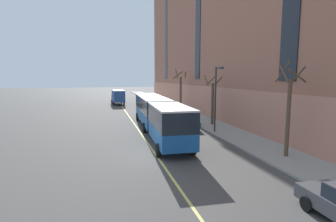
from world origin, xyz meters
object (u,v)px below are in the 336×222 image
(street_tree_mid_block, at_px, (289,109))
(street_lamp, at_px, (216,92))
(city_bus, at_px, (157,113))
(street_tree_far_downtown, at_px, (180,91))
(parked_car_darkgray_0, at_px, (162,108))
(box_truck, at_px, (118,96))
(parked_car_green_4, at_px, (187,121))
(street_tree_far_uptown, at_px, (212,100))
(parked_car_silver_3, at_px, (152,103))

(street_tree_mid_block, relative_size, street_lamp, 1.03)
(city_bus, relative_size, street_tree_far_downtown, 2.88)
(parked_car_darkgray_0, height_order, box_truck, box_truck)
(parked_car_green_4, bearing_deg, street_tree_mid_block, -74.46)
(street_tree_mid_block, height_order, street_tree_far_uptown, street_tree_mid_block)
(parked_car_green_4, distance_m, street_tree_mid_block, 12.96)
(city_bus, distance_m, parked_car_darkgray_0, 15.15)
(street_tree_mid_block, relative_size, street_tree_far_uptown, 1.17)
(parked_car_silver_3, distance_m, street_tree_mid_block, 33.56)
(parked_car_darkgray_0, xyz_separation_m, box_truck, (-6.11, 14.22, 0.94))
(parked_car_silver_3, xyz_separation_m, street_tree_mid_block, (3.34, -33.28, 2.70))
(city_bus, xyz_separation_m, box_truck, (-2.25, 28.82, -0.31))
(parked_car_darkgray_0, distance_m, street_lamp, 17.11)
(city_bus, distance_m, box_truck, 28.91)
(parked_car_green_4, height_order, street_tree_mid_block, street_tree_mid_block)
(street_tree_far_uptown, bearing_deg, box_truck, 109.37)
(parked_car_silver_3, height_order, street_tree_far_downtown, street_tree_far_downtown)
(city_bus, distance_m, street_tree_far_uptown, 7.51)
(parked_car_darkgray_0, bearing_deg, street_tree_mid_block, -82.65)
(box_truck, bearing_deg, street_tree_mid_block, -76.67)
(street_tree_far_uptown, bearing_deg, parked_car_silver_3, 99.29)
(city_bus, xyz_separation_m, street_lamp, (5.67, -2.06, 2.17))
(parked_car_darkgray_0, height_order, street_tree_mid_block, street_tree_mid_block)
(parked_car_green_4, bearing_deg, parked_car_silver_3, 89.84)
(parked_car_silver_3, distance_m, street_tree_far_uptown, 20.72)
(street_tree_mid_block, bearing_deg, parked_car_darkgray_0, 97.35)
(parked_car_darkgray_0, relative_size, street_lamp, 0.71)
(parked_car_silver_3, xyz_separation_m, parked_car_green_4, (-0.06, -21.07, 0.00))
(parked_car_silver_3, bearing_deg, box_truck, 133.73)
(parked_car_silver_3, relative_size, street_tree_mid_block, 0.63)
(street_tree_far_uptown, bearing_deg, street_tree_mid_block, -89.94)
(parked_car_green_4, bearing_deg, street_tree_far_uptown, 12.36)
(city_bus, bearing_deg, street_tree_far_downtown, 64.77)
(box_truck, distance_m, street_tree_far_downtown, 16.71)
(parked_car_silver_3, height_order, street_lamp, street_lamp)
(parked_car_silver_3, bearing_deg, city_bus, -99.57)
(parked_car_darkgray_0, distance_m, street_tree_far_downtown, 4.27)
(parked_car_silver_3, xyz_separation_m, street_tree_far_downtown, (3.32, -7.40, 2.71))
(parked_car_darkgray_0, xyz_separation_m, street_lamp, (1.81, -16.66, 3.42))
(parked_car_green_4, bearing_deg, box_truck, 102.33)
(box_truck, xyz_separation_m, street_tree_far_uptown, (9.37, -26.65, 1.34))
(parked_car_silver_3, xyz_separation_m, street_lamp, (1.88, -24.56, 3.42))
(street_lamp, bearing_deg, parked_car_green_4, 119.04)
(parked_car_darkgray_0, relative_size, street_tree_mid_block, 0.69)
(box_truck, bearing_deg, street_lamp, -75.61)
(city_bus, distance_m, parked_car_silver_3, 22.85)
(street_tree_mid_block, distance_m, street_tree_far_uptown, 12.96)
(parked_car_darkgray_0, bearing_deg, city_bus, -104.80)
(parked_car_darkgray_0, bearing_deg, street_tree_far_uptown, -75.30)
(box_truck, bearing_deg, city_bus, -85.53)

